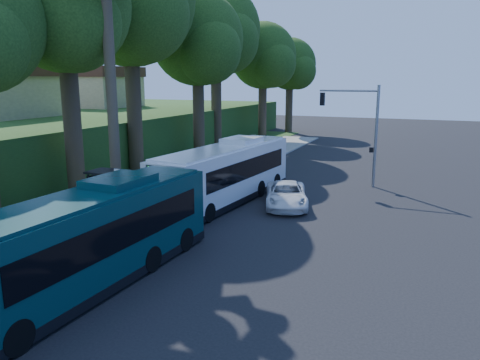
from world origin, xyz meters
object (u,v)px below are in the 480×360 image
at_px(pickup, 286,195).
at_px(bus_shelter, 115,184).
at_px(teal_bus, 86,239).
at_px(white_bus, 227,172).

bearing_deg(pickup, bus_shelter, -163.89).
height_order(bus_shelter, teal_bus, teal_bus).
distance_m(white_bus, teal_bus, 12.95).
bearing_deg(white_bus, bus_shelter, -124.06).
xyz_separation_m(bus_shelter, teal_bus, (4.66, -7.71, 0.01)).
height_order(bus_shelter, white_bus, white_bus).
relative_size(bus_shelter, pickup, 0.63).
xyz_separation_m(white_bus, pickup, (3.69, 0.34, -1.12)).
height_order(teal_bus, pickup, teal_bus).
relative_size(teal_bus, pickup, 2.48).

